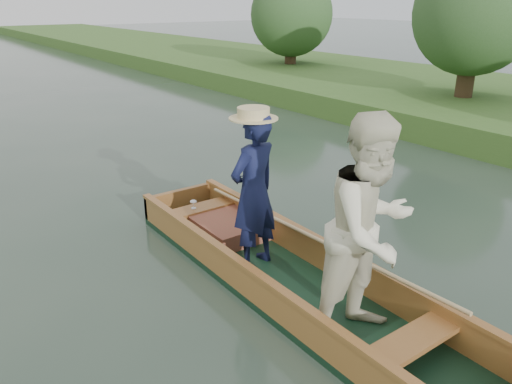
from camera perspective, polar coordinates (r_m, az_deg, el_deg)
ground at (r=5.59m, az=3.69°, el=-10.94°), size 120.00×120.00×0.00m
trees_far at (r=14.77m, az=-10.05°, el=18.76°), size 22.57×12.38×4.15m
punt at (r=4.97m, az=6.65°, el=-4.92°), size 1.14×5.00×2.15m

